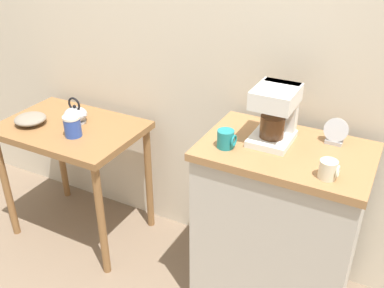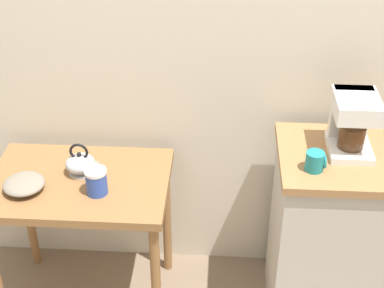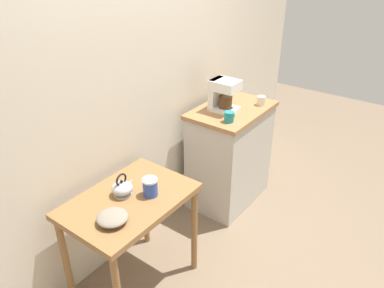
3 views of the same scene
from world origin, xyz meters
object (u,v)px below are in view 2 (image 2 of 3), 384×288
bowl_stoneware (24,184)px  canister_enamel (96,181)px  coffee_maker (353,120)px  mug_dark_teal (315,161)px  teakettle (81,164)px

bowl_stoneware → canister_enamel: 0.32m
coffee_maker → mug_dark_teal: bearing=-133.8°
bowl_stoneware → canister_enamel: canister_enamel is taller
canister_enamel → mug_dark_teal: 0.92m
teakettle → mug_dark_teal: (1.01, -0.15, 0.16)m
coffee_maker → mug_dark_teal: 0.25m
teakettle → canister_enamel: 0.17m
mug_dark_teal → teakettle: bearing=171.6°
bowl_stoneware → canister_enamel: size_ratio=1.52×
bowl_stoneware → mug_dark_teal: 1.24m
bowl_stoneware → coffee_maker: coffee_maker is taller
bowl_stoneware → mug_dark_teal: mug_dark_teal is taller
canister_enamel → mug_dark_teal: (0.91, -0.01, 0.15)m
teakettle → bowl_stoneware: bearing=-146.8°
teakettle → mug_dark_teal: bearing=-8.4°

